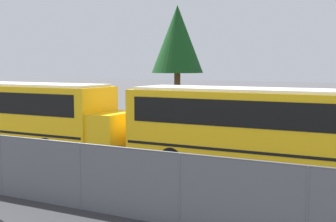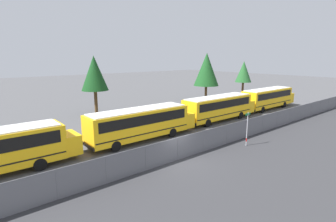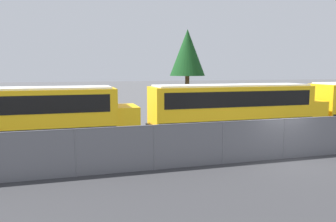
{
  "view_description": "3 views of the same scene",
  "coord_description": "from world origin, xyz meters",
  "views": [
    {
      "loc": [
        17.07,
        -9.94,
        3.96
      ],
      "look_at": [
        8.39,
        6.44,
        2.12
      ],
      "focal_mm": 50.0,
      "sensor_mm": 36.0,
      "label": 1
    },
    {
      "loc": [
        -12.91,
        -14.39,
        7.98
      ],
      "look_at": [
        4.82,
        6.99,
        2.16
      ],
      "focal_mm": 28.0,
      "sensor_mm": 36.0,
      "label": 2
    },
    {
      "loc": [
        -9.07,
        -12.5,
        4.04
      ],
      "look_at": [
        -3.95,
        5.27,
        1.69
      ],
      "focal_mm": 35.0,
      "sensor_mm": 36.0,
      "label": 3
    }
  ],
  "objects": [
    {
      "name": "fence",
      "position": [
        0.0,
        -0.0,
        0.95
      ],
      "size": [
        72.82,
        0.07,
        1.86
      ],
      "color": "#9EA0A5",
      "rests_on": "ground_plane"
    },
    {
      "name": "school_bus_3",
      "position": [
        12.66,
        6.31,
        1.84
      ],
      "size": [
        11.59,
        2.55,
        3.12
      ],
      "color": "yellow",
      "rests_on": "ground_plane"
    },
    {
      "name": "tree_2",
      "position": [
        33.42,
        17.26,
        4.85
      ],
      "size": [
        3.25,
        3.25,
        7.0
      ],
      "color": "#51381E",
      "rests_on": "ground_plane"
    },
    {
      "name": "school_bus_2",
      "position": [
        0.63,
        5.92,
        1.84
      ],
      "size": [
        11.59,
        2.55,
        3.12
      ],
      "color": "yellow",
      "rests_on": "ground_plane"
    },
    {
      "name": "road_strip",
      "position": [
        0.0,
        -6.0,
        0.0
      ],
      "size": [
        106.75,
        12.0,
        0.01
      ],
      "color": "#333335",
      "rests_on": "ground_plane"
    },
    {
      "name": "tree_1",
      "position": [
        22.91,
        17.9,
        5.65
      ],
      "size": [
        4.5,
        4.5,
        8.59
      ],
      "color": "#51381E",
      "rests_on": "ground_plane"
    },
    {
      "name": "school_bus_4",
      "position": [
        24.5,
        6.46,
        1.84
      ],
      "size": [
        11.59,
        2.55,
        3.12
      ],
      "color": "yellow",
      "rests_on": "ground_plane"
    },
    {
      "name": "ground_plane",
      "position": [
        0.0,
        0.0,
        0.0
      ],
      "size": [
        200.0,
        200.0,
        0.0
      ],
      "primitive_type": "plane",
      "color": "#4C4C4F"
    },
    {
      "name": "tree_3",
      "position": [
        2.22,
        19.5,
        5.71
      ],
      "size": [
        3.62,
        3.62,
        8.1
      ],
      "color": "#51381E",
      "rests_on": "ground_plane"
    },
    {
      "name": "street_sign",
      "position": [
        7.07,
        -1.46,
        1.63
      ],
      "size": [
        0.7,
        0.09,
        3.09
      ],
      "color": "#B7B7BC",
      "rests_on": "ground_plane"
    }
  ]
}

